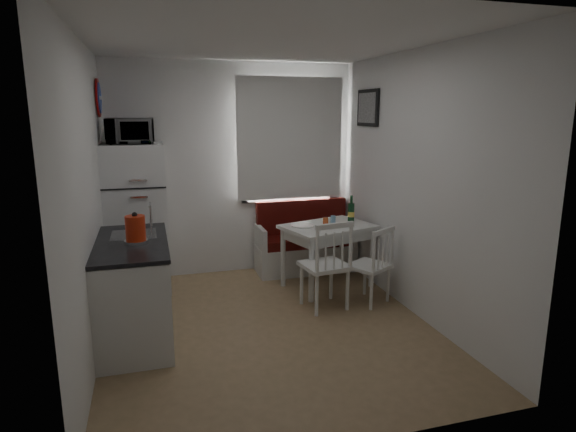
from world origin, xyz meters
name	(u,v)px	position (x,y,z in m)	size (l,w,h in m)	color
floor	(269,327)	(0.00, 0.00, 0.00)	(3.00, 3.50, 0.02)	olive
ceiling	(266,40)	(0.00, 0.00, 2.60)	(3.00, 3.50, 0.02)	white
wall_back	(234,170)	(0.00, 1.75, 1.30)	(3.00, 0.02, 2.60)	white
wall_front	(343,243)	(0.00, -1.75, 1.30)	(3.00, 0.02, 2.60)	white
wall_left	(88,201)	(-1.50, 0.00, 1.30)	(0.02, 3.50, 2.60)	white
wall_right	(416,185)	(1.50, 0.00, 1.30)	(0.02, 3.50, 2.60)	white
window	(289,143)	(0.70, 1.72, 1.62)	(1.22, 0.06, 1.47)	white
curtain	(290,139)	(0.70, 1.65, 1.68)	(1.35, 0.02, 1.50)	white
kitchen_counter	(134,289)	(-1.20, 0.16, 0.46)	(0.62, 1.32, 1.16)	white
wall_sign	(99,98)	(-1.47, 1.45, 2.15)	(0.40, 0.40, 0.03)	#1C40A8
picture_frame	(368,108)	(1.48, 1.10, 2.05)	(0.04, 0.52, 0.42)	black
bench	(305,248)	(0.86, 1.51, 0.30)	(1.25, 0.48, 0.89)	white
dining_table	(328,232)	(0.92, 0.88, 0.65)	(1.13, 0.93, 0.73)	white
chair_left	(328,256)	(0.67, 0.21, 0.58)	(0.50, 0.48, 0.51)	white
chair_right	(373,258)	(1.17, 0.22, 0.52)	(0.53, 0.54, 0.45)	white
fridge	(136,218)	(-1.18, 1.40, 0.83)	(0.67, 0.67, 1.67)	white
microwave	(130,131)	(-1.18, 1.35, 1.81)	(0.49, 0.33, 0.27)	white
kettle	(135,229)	(-1.15, 0.05, 1.03)	(0.20, 0.20, 0.27)	red
wine_bottle	(351,209)	(1.25, 0.98, 0.89)	(0.08, 0.08, 0.31)	#123A1E
drinking_glass_orange	(326,222)	(0.87, 0.83, 0.79)	(0.06, 0.06, 0.10)	#CC4F22
drinking_glass_blue	(333,220)	(1.00, 0.93, 0.78)	(0.06, 0.06, 0.10)	#76A6CA
plate	(303,226)	(0.62, 0.90, 0.74)	(0.25, 0.25, 0.02)	white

